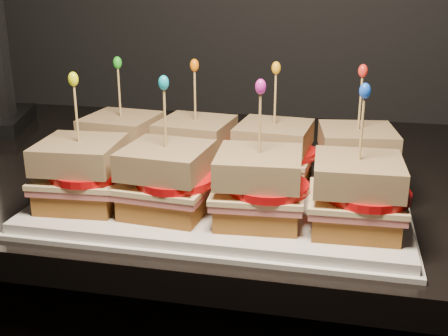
# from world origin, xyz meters

# --- Properties ---
(granite_slab) EXTENTS (2.73, 0.70, 0.04)m
(granite_slab) POSITION_xyz_m (-0.25, 1.66, 0.93)
(granite_slab) COLOR black
(granite_slab) RESTS_ON cabinet
(platter) EXTENTS (0.46, 0.28, 0.02)m
(platter) POSITION_xyz_m (-0.50, 1.48, 0.96)
(platter) COLOR white
(platter) RESTS_ON granite_slab
(platter_rim) EXTENTS (0.47, 0.29, 0.01)m
(platter_rim) POSITION_xyz_m (-0.50, 1.48, 0.95)
(platter_rim) COLOR white
(platter_rim) RESTS_ON granite_slab
(sandwich_0_bread_bot) EXTENTS (0.10, 0.10, 0.03)m
(sandwich_0_bread_bot) POSITION_xyz_m (-0.66, 1.55, 0.98)
(sandwich_0_bread_bot) COLOR #5C3715
(sandwich_0_bread_bot) RESTS_ON platter
(sandwich_0_ham) EXTENTS (0.11, 0.11, 0.01)m
(sandwich_0_ham) POSITION_xyz_m (-0.66, 1.55, 1.00)
(sandwich_0_ham) COLOR #BE5052
(sandwich_0_ham) RESTS_ON sandwich_0_bread_bot
(sandwich_0_cheese) EXTENTS (0.11, 0.11, 0.01)m
(sandwich_0_cheese) POSITION_xyz_m (-0.66, 1.55, 1.00)
(sandwich_0_cheese) COLOR beige
(sandwich_0_cheese) RESTS_ON sandwich_0_ham
(sandwich_0_tomato) EXTENTS (0.09, 0.09, 0.01)m
(sandwich_0_tomato) POSITION_xyz_m (-0.65, 1.54, 1.01)
(sandwich_0_tomato) COLOR red
(sandwich_0_tomato) RESTS_ON sandwich_0_cheese
(sandwich_0_bread_top) EXTENTS (0.10, 0.10, 0.03)m
(sandwich_0_bread_top) POSITION_xyz_m (-0.66, 1.55, 1.03)
(sandwich_0_bread_top) COLOR #4F230A
(sandwich_0_bread_top) RESTS_ON sandwich_0_tomato
(sandwich_0_pick) EXTENTS (0.00, 0.00, 0.09)m
(sandwich_0_pick) POSITION_xyz_m (-0.66, 1.55, 1.08)
(sandwich_0_pick) COLOR tan
(sandwich_0_pick) RESTS_ON sandwich_0_bread_top
(sandwich_0_frill) EXTENTS (0.01, 0.01, 0.02)m
(sandwich_0_frill) POSITION_xyz_m (-0.66, 1.55, 1.12)
(sandwich_0_frill) COLOR green
(sandwich_0_frill) RESTS_ON sandwich_0_pick
(sandwich_1_bread_bot) EXTENTS (0.10, 0.10, 0.03)m
(sandwich_1_bread_bot) POSITION_xyz_m (-0.55, 1.55, 0.98)
(sandwich_1_bread_bot) COLOR #5C3715
(sandwich_1_bread_bot) RESTS_ON platter
(sandwich_1_ham) EXTENTS (0.11, 0.11, 0.01)m
(sandwich_1_ham) POSITION_xyz_m (-0.55, 1.55, 1.00)
(sandwich_1_ham) COLOR #BE5052
(sandwich_1_ham) RESTS_ON sandwich_1_bread_bot
(sandwich_1_cheese) EXTENTS (0.11, 0.11, 0.01)m
(sandwich_1_cheese) POSITION_xyz_m (-0.55, 1.55, 1.00)
(sandwich_1_cheese) COLOR beige
(sandwich_1_cheese) RESTS_ON sandwich_1_ham
(sandwich_1_tomato) EXTENTS (0.09, 0.09, 0.01)m
(sandwich_1_tomato) POSITION_xyz_m (-0.54, 1.54, 1.01)
(sandwich_1_tomato) COLOR red
(sandwich_1_tomato) RESTS_ON sandwich_1_cheese
(sandwich_1_bread_top) EXTENTS (0.10, 0.10, 0.03)m
(sandwich_1_bread_top) POSITION_xyz_m (-0.55, 1.55, 1.03)
(sandwich_1_bread_top) COLOR #4F230A
(sandwich_1_bread_top) RESTS_ON sandwich_1_tomato
(sandwich_1_pick) EXTENTS (0.00, 0.00, 0.09)m
(sandwich_1_pick) POSITION_xyz_m (-0.55, 1.55, 1.08)
(sandwich_1_pick) COLOR tan
(sandwich_1_pick) RESTS_ON sandwich_1_bread_top
(sandwich_1_frill) EXTENTS (0.01, 0.01, 0.02)m
(sandwich_1_frill) POSITION_xyz_m (-0.55, 1.55, 1.12)
(sandwich_1_frill) COLOR orange
(sandwich_1_frill) RESTS_ON sandwich_1_pick
(sandwich_2_bread_bot) EXTENTS (0.10, 0.10, 0.03)m
(sandwich_2_bread_bot) POSITION_xyz_m (-0.44, 1.55, 0.98)
(sandwich_2_bread_bot) COLOR #5C3715
(sandwich_2_bread_bot) RESTS_ON platter
(sandwich_2_ham) EXTENTS (0.11, 0.11, 0.01)m
(sandwich_2_ham) POSITION_xyz_m (-0.44, 1.55, 1.00)
(sandwich_2_ham) COLOR #BE5052
(sandwich_2_ham) RESTS_ON sandwich_2_bread_bot
(sandwich_2_cheese) EXTENTS (0.11, 0.11, 0.01)m
(sandwich_2_cheese) POSITION_xyz_m (-0.44, 1.55, 1.00)
(sandwich_2_cheese) COLOR beige
(sandwich_2_cheese) RESTS_ON sandwich_2_ham
(sandwich_2_tomato) EXTENTS (0.09, 0.09, 0.01)m
(sandwich_2_tomato) POSITION_xyz_m (-0.43, 1.54, 1.01)
(sandwich_2_tomato) COLOR red
(sandwich_2_tomato) RESTS_ON sandwich_2_cheese
(sandwich_2_bread_top) EXTENTS (0.10, 0.10, 0.03)m
(sandwich_2_bread_top) POSITION_xyz_m (-0.44, 1.55, 1.03)
(sandwich_2_bread_top) COLOR #4F230A
(sandwich_2_bread_top) RESTS_ON sandwich_2_tomato
(sandwich_2_pick) EXTENTS (0.00, 0.00, 0.09)m
(sandwich_2_pick) POSITION_xyz_m (-0.44, 1.55, 1.08)
(sandwich_2_pick) COLOR tan
(sandwich_2_pick) RESTS_ON sandwich_2_bread_top
(sandwich_2_frill) EXTENTS (0.01, 0.01, 0.02)m
(sandwich_2_frill) POSITION_xyz_m (-0.44, 1.55, 1.12)
(sandwich_2_frill) COLOR orange
(sandwich_2_frill) RESTS_ON sandwich_2_pick
(sandwich_3_bread_bot) EXTENTS (0.10, 0.10, 0.03)m
(sandwich_3_bread_bot) POSITION_xyz_m (-0.33, 1.55, 0.98)
(sandwich_3_bread_bot) COLOR #5C3715
(sandwich_3_bread_bot) RESTS_ON platter
(sandwich_3_ham) EXTENTS (0.11, 0.11, 0.01)m
(sandwich_3_ham) POSITION_xyz_m (-0.33, 1.55, 1.00)
(sandwich_3_ham) COLOR #BE5052
(sandwich_3_ham) RESTS_ON sandwich_3_bread_bot
(sandwich_3_cheese) EXTENTS (0.12, 0.11, 0.01)m
(sandwich_3_cheese) POSITION_xyz_m (-0.33, 1.55, 1.00)
(sandwich_3_cheese) COLOR beige
(sandwich_3_cheese) RESTS_ON sandwich_3_ham
(sandwich_3_tomato) EXTENTS (0.09, 0.09, 0.01)m
(sandwich_3_tomato) POSITION_xyz_m (-0.32, 1.54, 1.01)
(sandwich_3_tomato) COLOR red
(sandwich_3_tomato) RESTS_ON sandwich_3_cheese
(sandwich_3_bread_top) EXTENTS (0.11, 0.11, 0.03)m
(sandwich_3_bread_top) POSITION_xyz_m (-0.33, 1.55, 1.03)
(sandwich_3_bread_top) COLOR #4F230A
(sandwich_3_bread_top) RESTS_ON sandwich_3_tomato
(sandwich_3_pick) EXTENTS (0.00, 0.00, 0.09)m
(sandwich_3_pick) POSITION_xyz_m (-0.33, 1.55, 1.08)
(sandwich_3_pick) COLOR tan
(sandwich_3_pick) RESTS_ON sandwich_3_bread_top
(sandwich_3_frill) EXTENTS (0.01, 0.01, 0.02)m
(sandwich_3_frill) POSITION_xyz_m (-0.33, 1.55, 1.12)
(sandwich_3_frill) COLOR red
(sandwich_3_frill) RESTS_ON sandwich_3_pick
(sandwich_4_bread_bot) EXTENTS (0.10, 0.10, 0.03)m
(sandwich_4_bread_bot) POSITION_xyz_m (-0.66, 1.42, 0.98)
(sandwich_4_bread_bot) COLOR #5C3715
(sandwich_4_bread_bot) RESTS_ON platter
(sandwich_4_ham) EXTENTS (0.11, 0.11, 0.01)m
(sandwich_4_ham) POSITION_xyz_m (-0.66, 1.42, 1.00)
(sandwich_4_ham) COLOR #BE5052
(sandwich_4_ham) RESTS_ON sandwich_4_bread_bot
(sandwich_4_cheese) EXTENTS (0.11, 0.11, 0.01)m
(sandwich_4_cheese) POSITION_xyz_m (-0.66, 1.42, 1.00)
(sandwich_4_cheese) COLOR beige
(sandwich_4_cheese) RESTS_ON sandwich_4_ham
(sandwich_4_tomato) EXTENTS (0.09, 0.09, 0.01)m
(sandwich_4_tomato) POSITION_xyz_m (-0.65, 1.41, 1.01)
(sandwich_4_tomato) COLOR red
(sandwich_4_tomato) RESTS_ON sandwich_4_cheese
(sandwich_4_bread_top) EXTENTS (0.10, 0.10, 0.03)m
(sandwich_4_bread_top) POSITION_xyz_m (-0.66, 1.42, 1.03)
(sandwich_4_bread_top) COLOR #4F230A
(sandwich_4_bread_top) RESTS_ON sandwich_4_tomato
(sandwich_4_pick) EXTENTS (0.00, 0.00, 0.09)m
(sandwich_4_pick) POSITION_xyz_m (-0.66, 1.42, 1.08)
(sandwich_4_pick) COLOR tan
(sandwich_4_pick) RESTS_ON sandwich_4_bread_top
(sandwich_4_frill) EXTENTS (0.01, 0.01, 0.02)m
(sandwich_4_frill) POSITION_xyz_m (-0.66, 1.42, 1.12)
(sandwich_4_frill) COLOR #E0EF10
(sandwich_4_frill) RESTS_ON sandwich_4_pick
(sandwich_5_bread_bot) EXTENTS (0.10, 0.10, 0.03)m
(sandwich_5_bread_bot) POSITION_xyz_m (-0.55, 1.42, 0.98)
(sandwich_5_bread_bot) COLOR #5C3715
(sandwich_5_bread_bot) RESTS_ON platter
(sandwich_5_ham) EXTENTS (0.11, 0.11, 0.01)m
(sandwich_5_ham) POSITION_xyz_m (-0.55, 1.42, 1.00)
(sandwich_5_ham) COLOR #BE5052
(sandwich_5_ham) RESTS_ON sandwich_5_bread_bot
(sandwich_5_cheese) EXTENTS (0.11, 0.11, 0.01)m
(sandwich_5_cheese) POSITION_xyz_m (-0.55, 1.42, 1.00)
(sandwich_5_cheese) COLOR beige
(sandwich_5_cheese) RESTS_ON sandwich_5_ham
(sandwich_5_tomato) EXTENTS (0.09, 0.09, 0.01)m
(sandwich_5_tomato) POSITION_xyz_m (-0.54, 1.41, 1.01)
(sandwich_5_tomato) COLOR red
(sandwich_5_tomato) RESTS_ON sandwich_5_cheese
(sandwich_5_bread_top) EXTENTS (0.10, 0.10, 0.03)m
(sandwich_5_bread_top) POSITION_xyz_m (-0.55, 1.42, 1.03)
(sandwich_5_bread_top) COLOR #4F230A
(sandwich_5_bread_top) RESTS_ON sandwich_5_tomato
(sandwich_5_pick) EXTENTS (0.00, 0.00, 0.09)m
(sandwich_5_pick) POSITION_xyz_m (-0.55, 1.42, 1.08)
(sandwich_5_pick) COLOR tan
(sandwich_5_pick) RESTS_ON sandwich_5_bread_top
(sandwich_5_frill) EXTENTS (0.01, 0.01, 0.02)m
(sandwich_5_frill) POSITION_xyz_m (-0.55, 1.42, 1.12)
(sandwich_5_frill) COLOR #0E9CB8
(sandwich_5_frill) RESTS_ON sandwich_5_pick
(sandwich_6_bread_bot) EXTENTS (0.10, 0.10, 0.03)m
(sandwich_6_bread_bot) POSITION_xyz_m (-0.44, 1.42, 0.98)
(sandwich_6_bread_bot) COLOR #5C3715
(sandwich_6_bread_bot) RESTS_ON platter
(sandwich_6_ham) EXTENTS (0.11, 0.10, 0.01)m
(sandwich_6_ham) POSITION_xyz_m (-0.44, 1.42, 1.00)
(sandwich_6_ham) COLOR #BE5052
(sandwich_6_ham) RESTS_ON sandwich_6_bread_bot
(sandwich_6_cheese) EXTENTS (0.11, 0.11, 0.01)m
(sandwich_6_cheese) POSITION_xyz_m (-0.44, 1.42, 1.00)
(sandwich_6_cheese) COLOR beige
(sandwich_6_cheese) RESTS_ON sandwich_6_ham
(sandwich_6_tomato) EXTENTS (0.09, 0.09, 0.01)m
(sandwich_6_tomato) POSITION_xyz_m (-0.43, 1.41, 1.01)
(sandwich_6_tomato) COLOR red
(sandwich_6_tomato) RESTS_ON sandwich_6_cheese
(sandwich_6_bread_top) EXTENTS (0.10, 0.10, 0.03)m
(sandwich_6_bread_top) POSITION_xyz_m (-0.44, 1.42, 1.03)
(sandwich_6_bread_top) COLOR #4F230A
(sandwich_6_bread_top) RESTS_ON sandwich_6_tomato
(sandwich_6_pick) EXTENTS (0.00, 0.00, 0.09)m
(sandwich_6_pick) POSITION_xyz_m (-0.44, 1.42, 1.08)
(sandwich_6_pick) COLOR tan
(sandwich_6_pick) RESTS_ON sandwich_6_bread_top
(sandwich_6_frill) EXTENTS (0.01, 0.01, 0.02)m
(sandwich_6_frill) POSITION_xyz_m (-0.44, 1.42, 1.12)
(sandwich_6_frill) COLOR #CA21A5
(sandwich_6_frill) RESTS_ON sandwich_6_pick
(sandwich_7_bread_bot) EXTENTS (0.10, 0.10, 0.03)m
(sandwich_7_bread_bot) POSITION_xyz_m (-0.33, 1.42, 0.98)
(sandwich_7_bread_bot) COLOR #5C3715
(sandwich_7_bread_bot) RESTS_ON platter
(sandwich_7_ham) EXTENTS (0.11, 0.10, 0.01)m
(sandwich_7_ham) POSITION_xyz_m (-0.33, 1.42, 1.00)
(sandwich_7_ham) COLOR #BE5052
(sandwich_7_ham) RESTS_ON sandwich_7_bread_bot
(sandwich_7_cheese) EXTENTS (0.11, 0.10, 0.01)m
(sandwich_7_cheese) POSITION_xyz_m (-0.33, 1.42, 1.00)
(sandwich_7_cheese) COLOR beige
(sandwich_7_cheese) RESTS_ON sandwich_7_ham
(sandwich_7_tomato) EXTENTS (0.09, 0.09, 0.01)m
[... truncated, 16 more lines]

